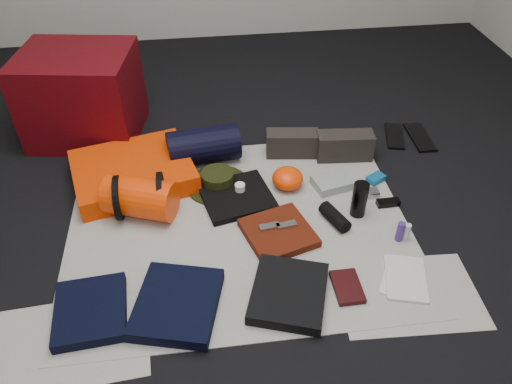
{
  "coord_description": "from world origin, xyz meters",
  "views": [
    {
      "loc": [
        -0.15,
        -1.71,
        1.66
      ],
      "look_at": [
        0.1,
        0.12,
        0.1
      ],
      "focal_mm": 35.0,
      "sensor_mm": 36.0,
      "label": 1
    }
  ],
  "objects": [
    {
      "name": "floor",
      "position": [
        0.0,
        0.0,
        -0.01
      ],
      "size": [
        4.5,
        4.5,
        0.02
      ],
      "primitive_type": "cube",
      "color": "black",
      "rests_on": "ground"
    },
    {
      "name": "newspaper_mat",
      "position": [
        0.0,
        0.0,
        0.0
      ],
      "size": [
        1.6,
        1.3,
        0.01
      ],
      "primitive_type": "cube",
      "color": "beige",
      "rests_on": "floor"
    },
    {
      "name": "newspaper_sheet_front_left",
      "position": [
        -0.7,
        -0.55,
        0.0
      ],
      "size": [
        0.61,
        0.44,
        0.0
      ],
      "primitive_type": "cube",
      "rotation": [
        0.0,
        0.0,
        0.07
      ],
      "color": "beige",
      "rests_on": "floor"
    },
    {
      "name": "newspaper_sheet_front_right",
      "position": [
        0.65,
        -0.5,
        0.0
      ],
      "size": [
        0.6,
        0.43,
        0.0
      ],
      "primitive_type": "cube",
      "rotation": [
        0.0,
        0.0,
        -0.05
      ],
      "color": "beige",
      "rests_on": "floor"
    },
    {
      "name": "red_cabinet",
      "position": [
        -0.79,
        0.92,
        0.25
      ],
      "size": [
        0.68,
        0.59,
        0.5
      ],
      "primitive_type": "cube",
      "rotation": [
        0.0,
        0.0,
        -0.16
      ],
      "color": "#55060C",
      "rests_on": "floor"
    },
    {
      "name": "sleeping_pad",
      "position": [
        -0.51,
        0.41,
        0.06
      ],
      "size": [
        0.69,
        0.62,
        0.11
      ],
      "primitive_type": "cube",
      "rotation": [
        0.0,
        0.0,
        0.25
      ],
      "color": "#F43A02",
      "rests_on": "newspaper_mat"
    },
    {
      "name": "stuff_sack",
      "position": [
        -0.46,
        0.15,
        0.1
      ],
      "size": [
        0.38,
        0.3,
        0.2
      ],
      "primitive_type": "cylinder",
      "rotation": [
        0.0,
        1.57,
        -0.36
      ],
      "color": "#FF3804",
      "rests_on": "newspaper_mat"
    },
    {
      "name": "sack_strap_left",
      "position": [
        -0.56,
        0.15,
        0.11
      ],
      "size": [
        0.02,
        0.22,
        0.22
      ],
      "primitive_type": "cylinder",
      "rotation": [
        0.0,
        1.57,
        0.0
      ],
      "color": "black",
      "rests_on": "newspaper_mat"
    },
    {
      "name": "sack_strap_right",
      "position": [
        -0.36,
        0.15,
        0.11
      ],
      "size": [
        0.03,
        0.22,
        0.22
      ],
      "primitive_type": "cylinder",
      "rotation": [
        0.0,
        1.57,
        0.0
      ],
      "color": "black",
      "rests_on": "newspaper_mat"
    },
    {
      "name": "navy_duffel",
      "position": [
        -0.13,
        0.54,
        0.11
      ],
      "size": [
        0.41,
        0.25,
        0.2
      ],
      "primitive_type": "cylinder",
      "rotation": [
        0.0,
        1.57,
        0.13
      ],
      "color": "black",
      "rests_on": "newspaper_mat"
    },
    {
      "name": "boonie_brim",
      "position": [
        -0.08,
        0.31,
        0.01
      ],
      "size": [
        0.38,
        0.38,
        0.01
      ],
      "primitive_type": "cylinder",
      "rotation": [
        0.0,
        0.0,
        -0.14
      ],
      "color": "black",
      "rests_on": "newspaper_mat"
    },
    {
      "name": "boonie_crown",
      "position": [
        -0.08,
        0.31,
        0.05
      ],
      "size": [
        0.17,
        0.17,
        0.07
      ],
      "primitive_type": "cylinder",
      "color": "black",
      "rests_on": "boonie_brim"
    },
    {
      "name": "hiking_boot_left",
      "position": [
        0.36,
        0.53,
        0.08
      ],
      "size": [
        0.3,
        0.14,
        0.14
      ],
      "primitive_type": "cube",
      "rotation": [
        0.0,
        0.0,
        -0.13
      ],
      "color": "#2B2721",
      "rests_on": "newspaper_mat"
    },
    {
      "name": "hiking_boot_right",
      "position": [
        0.64,
        0.47,
        0.08
      ],
      "size": [
        0.31,
        0.14,
        0.15
      ],
      "primitive_type": "cube",
      "rotation": [
        0.0,
        0.0,
        -0.08
      ],
      "color": "#2B2721",
      "rests_on": "newspaper_mat"
    },
    {
      "name": "flip_flop_left",
      "position": [
        0.99,
        0.63,
        0.01
      ],
      "size": [
        0.16,
        0.28,
        0.01
      ],
      "primitive_type": "cube",
      "rotation": [
        0.0,
        0.0,
        -0.26
      ],
      "color": "black",
      "rests_on": "floor"
    },
    {
      "name": "flip_flop_right",
      "position": [
        1.14,
        0.59,
        0.01
      ],
      "size": [
        0.12,
        0.29,
        0.02
      ],
      "primitive_type": "cube",
      "rotation": [
        0.0,
        0.0,
        -0.03
      ],
      "color": "black",
      "rests_on": "floor"
    },
    {
      "name": "trousers_navy_a",
      "position": [
        -0.64,
        -0.44,
        0.03
      ],
      "size": [
        0.3,
        0.33,
        0.05
      ],
      "primitive_type": "cube",
      "rotation": [
        0.0,
        0.0,
        0.07
      ],
      "color": "black",
      "rests_on": "newspaper_mat"
    },
    {
      "name": "trousers_navy_b",
      "position": [
        -0.3,
        -0.45,
        0.03
      ],
      "size": [
        0.4,
        0.43,
        0.06
      ],
      "primitive_type": "cube",
      "rotation": [
        0.0,
        0.0,
        -0.26
      ],
      "color": "black",
      "rests_on": "newspaper_mat"
    },
    {
      "name": "trousers_charcoal",
      "position": [
        0.16,
        -0.45,
        0.03
      ],
      "size": [
        0.39,
        0.41,
        0.05
      ],
      "primitive_type": "cube",
      "rotation": [
        0.0,
        0.0,
        -0.33
      ],
      "color": "black",
      "rests_on": "newspaper_mat"
    },
    {
      "name": "black_tshirt",
      "position": [
        0.01,
        0.19,
        0.02
      ],
      "size": [
        0.4,
        0.38,
        0.03
      ],
      "primitive_type": "cube",
      "rotation": [
        0.0,
        0.0,
        0.22
      ],
      "color": "black",
      "rests_on": "newspaper_mat"
    },
    {
      "name": "red_shirt",
      "position": [
        0.17,
        -0.1,
        0.03
      ],
      "size": [
        0.36,
        0.36,
        0.04
      ],
      "primitive_type": "cube",
      "rotation": [
        0.0,
        0.0,
        0.29
      ],
      "color": "#501608",
      "rests_on": "newspaper_mat"
    },
    {
      "name": "orange_stuff_sack",
      "position": [
        0.28,
        0.25,
        0.06
      ],
      "size": [
        0.19,
        0.19,
        0.11
      ],
      "primitive_type": "ellipsoid",
      "rotation": [
        0.0,
        0.0,
        0.2
      ],
      "color": "#FF3804",
      "rests_on": "newspaper_mat"
    },
    {
      "name": "first_aid_pouch",
      "position": [
        0.51,
        0.22,
        0.03
      ],
      "size": [
        0.22,
        0.18,
        0.05
      ],
      "primitive_type": "cube",
      "rotation": [
        0.0,
        0.0,
        0.23
      ],
      "color": "gray",
      "rests_on": "newspaper_mat"
    },
    {
      "name": "water_bottle",
      "position": [
        0.58,
        0.0,
        0.1
      ],
      "size": [
        0.08,
        0.08,
        0.18
      ],
      "primitive_type": "cylinder",
      "rotation": [
        0.0,
        0.0,
        0.17
      ],
      "color": "black",
      "rests_on": "newspaper_mat"
    },
    {
      "name": "speaker",
      "position": [
        0.45,
        -0.04,
        0.04
      ],
      "size": [
        0.13,
        0.19,
        0.07
      ],
      "primitive_type": "cylinder",
      "rotation": [
        1.57,
        0.0,
        0.39
      ],
      "color": "black",
      "rests_on": "newspaper_mat"
    },
    {
      "name": "compact_camera",
      "position": [
        0.68,
        0.12,
        0.02
      ],
      "size": [
        0.09,
        0.05,
        0.04
      ],
      "primitive_type": "cube",
      "rotation": [
        0.0,
        0.0,
        0.01
      ],
      "color": "#A2A3A7",
      "rests_on": "newspaper_mat"
    },
    {
      "name": "cyan_case",
      "position": [
        0.75,
        0.24,
        0.02
      ],
      "size": [
        0.11,
        0.1,
        0.03
      ],
      "primitive_type": "cube",
      "rotation": [
        0.0,
        0.0,
        0.53
      ],
      "color": "#0D5183",
      "rests_on": "newspaper_mat"
    },
    {
      "name": "toiletry_purple",
      "position": [
        0.72,
        -0.2,
        0.06
      ],
      "size": [
        0.04,
        0.04,
        0.1
      ],
      "primitive_type": "cylinder",
      "rotation": [
        0.0,
        0.0,
        0.05
      ],
      "color": "#43277D",
      "rests_on": "newspaper_mat"
    },
    {
      "name": "toiletry_clear",
      "position": [
        0.75,
        -0.2,
        0.05
      ],
      "size": [
        0.04,
        0.04,
        0.09
      ],
      "primitive_type": "cylinder",
      "rotation": [
        0.0,
        0.0,
        -0.24
      ],
      "color": "beige",
      "rests_on": "newspaper_mat"
    },
    {
      "name": "paperback_book",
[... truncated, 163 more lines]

